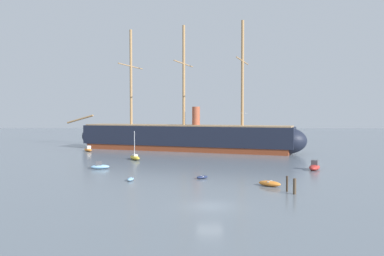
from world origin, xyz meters
TOP-DOWN VIEW (x-y plane):
  - ground_plane at (0.00, 0.00)m, footprint 400.00×400.00m
  - tall_ship at (-4.68, 55.75)m, footprint 61.92×25.47m
  - dinghy_foreground_left at (-10.36, 13.90)m, footprint 0.96×1.94m
  - dinghy_foreground_right at (7.88, 10.33)m, footprint 3.12×2.67m
  - dinghy_near_centre at (-0.57, 15.62)m, footprint 1.93×1.60m
  - motorboat_mid_left at (-17.39, 24.58)m, footprint 3.21×1.80m
  - motorboat_mid_right at (17.74, 23.96)m, footprint 3.14×4.09m
  - sailboat_alongside_bow at (-13.68, 36.95)m, footprint 3.19×4.51m
  - motorboat_far_left at (-27.76, 53.00)m, footprint 3.12×3.49m
  - mooring_piling_nearest at (9.80, 5.68)m, footprint 0.36×0.36m
  - mooring_piling_left_pair at (9.29, 7.11)m, footprint 0.24×0.24m
  - seagull_in_flight at (7.06, 29.72)m, footprint 1.20×0.53m

SIDE VIEW (x-z plane):
  - ground_plane at x=0.00m, z-range 0.00..0.00m
  - dinghy_near_centre at x=-0.57m, z-range 0.00..0.42m
  - dinghy_foreground_left at x=-10.36m, z-range 0.00..0.45m
  - dinghy_foreground_right at x=7.88m, z-range 0.00..0.69m
  - motorboat_mid_left at x=-17.39m, z-range -0.19..1.08m
  - sailboat_alongside_bow at x=-13.68m, z-range -2.38..3.34m
  - motorboat_far_left at x=-27.76m, z-range -0.21..1.19m
  - motorboat_mid_right at x=17.74m, z-range -0.24..1.35m
  - mooring_piling_nearest at x=9.80m, z-range 0.00..1.79m
  - mooring_piling_left_pair at x=9.29m, z-range 0.00..1.83m
  - tall_ship at x=-4.68m, z-range -12.06..18.78m
  - seagull_in_flight at x=7.06m, z-range 9.14..9.28m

